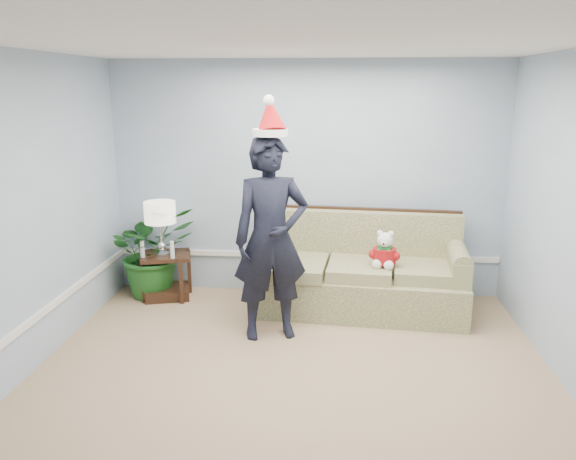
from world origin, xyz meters
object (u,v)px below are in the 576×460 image
(houseplant, at_px, (153,251))
(teddy_bear, at_px, (385,253))
(table_lamp, at_px, (160,215))
(sofa, at_px, (359,275))
(side_table, at_px, (167,281))
(man, at_px, (271,239))

(houseplant, bearing_deg, teddy_bear, -9.07)
(houseplant, bearing_deg, table_lamp, -42.51)
(sofa, height_order, table_lamp, table_lamp)
(table_lamp, bearing_deg, houseplant, 137.49)
(table_lamp, height_order, teddy_bear, table_lamp)
(sofa, xyz_separation_m, houseplant, (-2.39, 0.20, 0.16))
(table_lamp, distance_m, houseplant, 0.51)
(sofa, relative_size, side_table, 3.61)
(man, bearing_deg, houseplant, 129.81)
(sofa, bearing_deg, table_lamp, -176.64)
(houseplant, distance_m, man, 1.86)
(sofa, xyz_separation_m, side_table, (-2.22, 0.11, -0.17))
(houseplant, xyz_separation_m, man, (1.51, -1.00, 0.45))
(table_lamp, height_order, houseplant, table_lamp)
(side_table, xyz_separation_m, houseplant, (-0.18, 0.09, 0.33))
(side_table, height_order, teddy_bear, teddy_bear)
(teddy_bear, bearing_deg, houseplant, -176.26)
(man, height_order, teddy_bear, man)
(houseplant, bearing_deg, man, -33.47)
(side_table, distance_m, man, 1.79)
(sofa, relative_size, table_lamp, 3.75)
(side_table, height_order, man, man)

